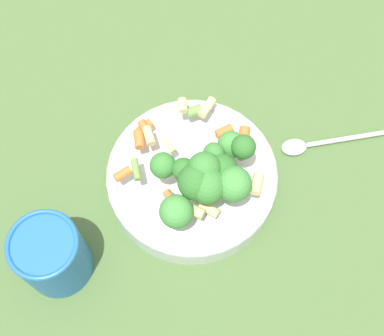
% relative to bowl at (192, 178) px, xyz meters
% --- Properties ---
extents(ground_plane, '(3.00, 3.00, 0.00)m').
position_rel_bowl_xyz_m(ground_plane, '(0.00, 0.00, -0.02)').
color(ground_plane, '#4C6B38').
extents(bowl, '(0.22, 0.22, 0.04)m').
position_rel_bowl_xyz_m(bowl, '(0.00, 0.00, 0.00)').
color(bowl, silver).
rests_on(bowl, ground_plane).
extents(pasta_salad, '(0.19, 0.18, 0.08)m').
position_rel_bowl_xyz_m(pasta_salad, '(-0.01, 0.03, 0.06)').
color(pasta_salad, '#8CB766').
rests_on(pasta_salad, bowl).
extents(cup, '(0.08, 0.08, 0.10)m').
position_rel_bowl_xyz_m(cup, '(0.18, 0.09, 0.03)').
color(cup, '#2366B2').
rests_on(cup, ground_plane).
extents(spoon, '(0.19, 0.03, 0.01)m').
position_rel_bowl_xyz_m(spoon, '(-0.19, -0.03, -0.02)').
color(spoon, silver).
rests_on(spoon, ground_plane).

